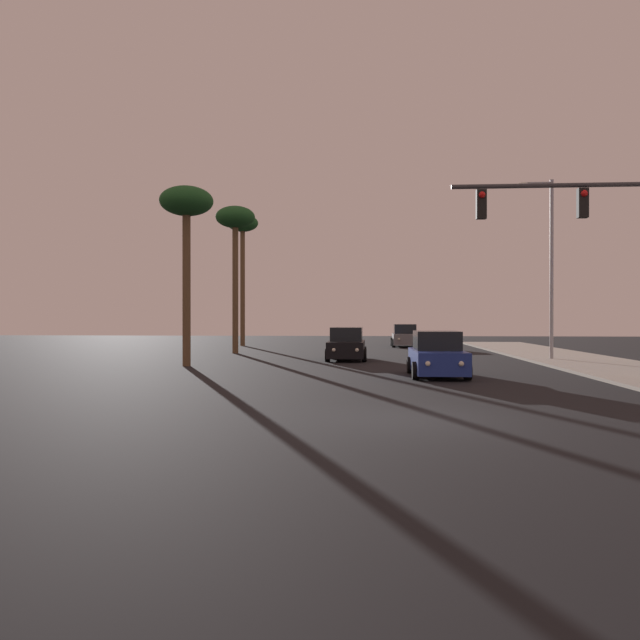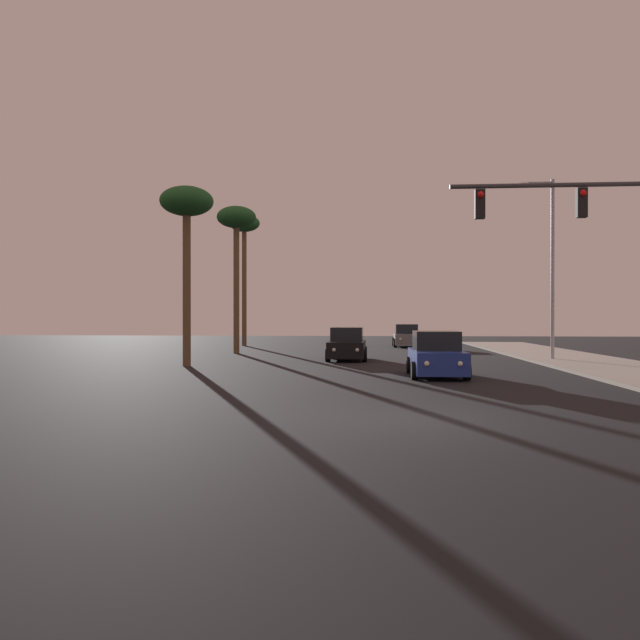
{
  "view_description": "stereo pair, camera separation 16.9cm",
  "coord_description": "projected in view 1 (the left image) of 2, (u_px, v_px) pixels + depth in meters",
  "views": [
    {
      "loc": [
        -1.1,
        -13.48,
        2.19
      ],
      "look_at": [
        -3.07,
        14.34,
        2.07
      ],
      "focal_mm": 35.0,
      "sensor_mm": 36.0,
      "label": 1
    },
    {
      "loc": [
        -0.93,
        -13.47,
        2.19
      ],
      "look_at": [
        -3.07,
        14.34,
        2.07
      ],
      "focal_mm": 35.0,
      "sensor_mm": 36.0,
      "label": 2
    }
  ],
  "objects": [
    {
      "name": "traffic_light_mast",
      "position": [
        597.0,
        236.0,
        18.91
      ],
      "size": [
        6.18,
        0.36,
        6.5
      ],
      "color": "#38383D",
      "rests_on": "sidewalk_right"
    },
    {
      "name": "car_black",
      "position": [
        347.0,
        345.0,
        32.0
      ],
      "size": [
        2.04,
        4.33,
        1.68
      ],
      "rotation": [
        0.0,
        0.0,
        3.12
      ],
      "color": "black",
      "rests_on": "ground"
    },
    {
      "name": "street_lamp",
      "position": [
        549.0,
        259.0,
        31.33
      ],
      "size": [
        1.74,
        0.24,
        9.0
      ],
      "color": "#99999E",
      "rests_on": "sidewalk_right"
    },
    {
      "name": "car_blue",
      "position": [
        437.0,
        356.0,
        23.14
      ],
      "size": [
        2.04,
        4.32,
        1.68
      ],
      "rotation": [
        0.0,
        0.0,
        3.15
      ],
      "color": "navy",
      "rests_on": "ground"
    },
    {
      "name": "palm_tree_near",
      "position": [
        186.0,
        210.0,
        27.96
      ],
      "size": [
        2.4,
        2.4,
        8.08
      ],
      "color": "brown",
      "rests_on": "ground"
    },
    {
      "name": "car_grey",
      "position": [
        405.0,
        336.0,
        46.55
      ],
      "size": [
        2.04,
        4.32,
        1.68
      ],
      "rotation": [
        0.0,
        0.0,
        3.13
      ],
      "color": "slate",
      "rests_on": "ground"
    },
    {
      "name": "palm_tree_mid",
      "position": [
        235.0,
        226.0,
        37.92
      ],
      "size": [
        2.4,
        2.4,
        8.97
      ],
      "color": "brown",
      "rests_on": "ground"
    },
    {
      "name": "palm_tree_far",
      "position": [
        243.0,
        232.0,
        48.0
      ],
      "size": [
        2.4,
        2.4,
        10.13
      ],
      "color": "brown",
      "rests_on": "ground"
    },
    {
      "name": "ground_plane",
      "position": [
        415.0,
        419.0,
        13.38
      ],
      "size": [
        120.0,
        120.0,
        0.0
      ],
      "primitive_type": "plane",
      "color": "black"
    }
  ]
}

